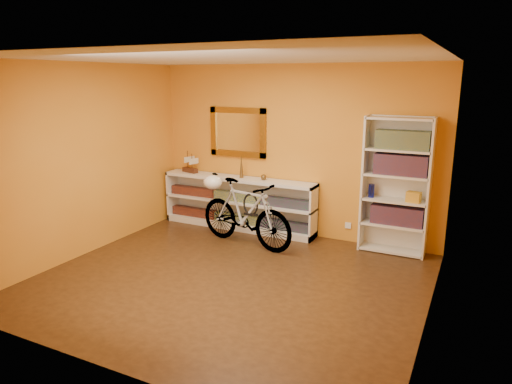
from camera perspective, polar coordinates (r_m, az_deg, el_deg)
The scene contains 24 objects.
floor at distance 5.74m, azimuth -3.16°, elevation -10.82°, with size 4.50×4.00×0.01m, color #321D0E.
ceiling at distance 5.22m, azimuth -3.55°, elevation 16.21°, with size 4.50×4.00×0.01m, color silver.
back_wall at distance 7.11m, azimuth 4.69°, elevation 5.00°, with size 4.50×0.01×2.60m, color orange.
left_wall at distance 6.72m, azimuth -20.35°, elevation 3.66°, with size 0.01×4.00×2.60m, color orange.
right_wall at distance 4.67m, azimuth 21.50°, elevation -0.60°, with size 0.01×4.00×2.60m, color orange.
gilt_mirror at distance 7.44m, azimuth -2.26°, elevation 7.37°, with size 0.98×0.06×0.78m, color brown.
wall_socket at distance 7.06m, azimuth 11.27°, elevation -4.06°, with size 0.09×0.01×0.09m, color silver.
console_unit at distance 7.49m, azimuth -2.20°, elevation -1.37°, with size 2.60×0.35×0.85m, color silver, non-canonical shape.
cd_row_lower at distance 7.54m, azimuth -2.26°, elevation -3.27°, with size 2.50×0.13×0.14m, color black.
cd_row_upper at distance 7.44m, azimuth -2.28°, elevation -0.58°, with size 2.50×0.13×0.14m, color navy.
model_ship at distance 7.82m, azimuth -8.15°, elevation 3.71°, with size 0.30×0.11×0.36m, color #391C10, non-canonical shape.
toy_car at distance 7.60m, azimuth -5.06°, elevation 2.11°, with size 0.00×0.00×0.00m, color black.
bronze_ornament at distance 7.32m, azimuth -1.81°, elevation 3.22°, with size 0.06×0.06×0.38m, color brown.
decorative_orb at distance 7.18m, azimuth 0.95°, elevation 1.84°, with size 0.09×0.09×0.09m, color brown.
bookcase at distance 6.61m, azimuth 16.82°, elevation 0.68°, with size 0.90×0.30×1.90m, color silver, non-canonical shape.
book_row_a at distance 6.70m, azimuth 17.00°, elevation -2.74°, with size 0.70×0.22×0.26m, color maroon.
book_row_b at distance 6.54m, azimuth 17.43°, elevation 3.23°, with size 0.70×0.22×0.28m, color maroon.
book_row_c at distance 6.49m, azimuth 17.64°, elevation 6.14°, with size 0.70×0.22×0.25m, color navy.
travel_mug at distance 6.67m, azimuth 14.01°, elevation 0.16°, with size 0.08×0.08×0.19m, color navy.
red_tin at distance 6.56m, azimuth 15.51°, elevation 6.10°, with size 0.15×0.15×0.19m, color maroon.
yellow_bag at distance 6.56m, azimuth 18.83°, elevation -0.59°, with size 0.18×0.12×0.14m, color gold.
bicycle at distance 6.70m, azimuth -1.31°, elevation -2.62°, with size 1.66×0.43×0.98m, color silver.
helmet at distance 7.02m, azimuth -5.35°, elevation 1.20°, with size 0.29×0.27×0.22m, color white.
u_lock at distance 6.60m, azimuth -0.67°, elevation -1.55°, with size 0.24×0.24×0.03m, color black.
Camera 1 is at (2.59, -4.53, 2.39)m, focal length 32.48 mm.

